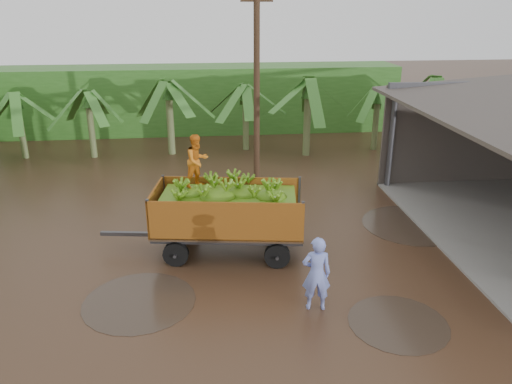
{
  "coord_description": "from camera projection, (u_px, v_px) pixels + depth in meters",
  "views": [
    {
      "loc": [
        -1.85,
        -12.33,
        6.9
      ],
      "look_at": [
        -0.41,
        1.34,
        1.65
      ],
      "focal_mm": 35.0,
      "sensor_mm": 36.0,
      "label": 1
    }
  ],
  "objects": [
    {
      "name": "ground",
      "position": [
        275.0,
        263.0,
        14.09
      ],
      "size": [
        100.0,
        100.0,
        0.0
      ],
      "primitive_type": "plane",
      "color": "black",
      "rests_on": "ground"
    },
    {
      "name": "hedge_north",
      "position": [
        201.0,
        99.0,
        28.12
      ],
      "size": [
        22.0,
        3.0,
        3.6
      ],
      "primitive_type": "cube",
      "color": "#2D661E",
      "rests_on": "ground"
    },
    {
      "name": "banana_trailer",
      "position": [
        228.0,
        211.0,
        14.3
      ],
      "size": [
        6.01,
        2.65,
        3.48
      ],
      "rotation": [
        0.0,
        0.0,
        -0.14
      ],
      "color": "#C06F1B",
      "rests_on": "ground"
    },
    {
      "name": "man_blue",
      "position": [
        316.0,
        274.0,
        11.69
      ],
      "size": [
        0.73,
        0.52,
        1.88
      ],
      "primitive_type": "imported",
      "rotation": [
        0.0,
        0.0,
        3.04
      ],
      "color": "#7988DC",
      "rests_on": "ground"
    },
    {
      "name": "utility_pole",
      "position": [
        257.0,
        87.0,
        19.28
      ],
      "size": [
        1.2,
        0.24,
        7.51
      ],
      "color": "#47301E",
      "rests_on": "ground"
    },
    {
      "name": "banana_plants",
      "position": [
        88.0,
        151.0,
        18.01
      ],
      "size": [
        25.14,
        20.53,
        4.32
      ],
      "color": "#2D661E",
      "rests_on": "ground"
    }
  ]
}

